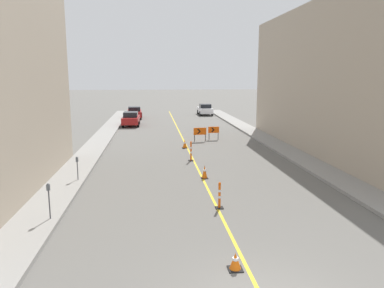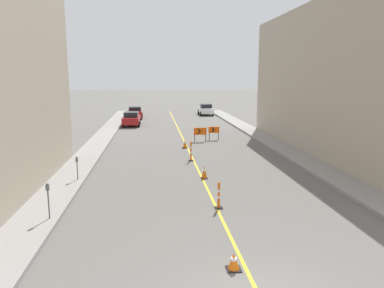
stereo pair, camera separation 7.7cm
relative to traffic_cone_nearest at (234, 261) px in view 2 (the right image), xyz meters
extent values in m
cube|color=gold|center=(0.37, 24.02, -0.25)|extent=(0.12, 51.77, 0.01)
cube|color=gray|center=(-6.87, 24.02, -0.17)|extent=(1.86, 51.77, 0.17)
cube|color=gray|center=(7.61, 24.02, -0.17)|extent=(1.86, 51.77, 0.17)
cube|color=tan|center=(11.54, 15.69, 5.04)|extent=(6.00, 25.19, 10.59)
cube|color=black|center=(0.00, 0.00, -0.24)|extent=(0.42, 0.42, 0.03)
cone|color=orange|center=(0.00, 0.00, 0.02)|extent=(0.34, 0.34, 0.49)
cylinder|color=white|center=(0.00, 0.00, 0.08)|extent=(0.18, 0.18, 0.08)
cube|color=black|center=(0.48, 9.89, -0.24)|extent=(0.37, 0.37, 0.03)
cone|color=orange|center=(0.48, 9.89, 0.13)|extent=(0.30, 0.30, 0.71)
cylinder|color=white|center=(0.48, 9.89, 0.22)|extent=(0.15, 0.15, 0.11)
cube|color=black|center=(0.16, 18.82, -0.24)|extent=(0.42, 0.42, 0.03)
cone|color=orange|center=(0.16, 18.82, 0.09)|extent=(0.34, 0.34, 0.63)
cylinder|color=white|center=(0.16, 18.82, 0.16)|extent=(0.18, 0.18, 0.10)
cube|color=black|center=(0.45, 5.13, -0.24)|extent=(0.33, 0.33, 0.04)
cylinder|color=#EF560C|center=(0.45, 5.13, 0.29)|extent=(0.10, 0.10, 1.02)
cylinder|color=white|center=(0.45, 5.13, 0.24)|extent=(0.12, 0.12, 0.10)
cylinder|color=white|center=(0.45, 5.13, 0.52)|extent=(0.12, 0.12, 0.10)
sphere|color=#EF560C|center=(0.45, 5.13, 0.84)|extent=(0.11, 0.11, 0.11)
cube|color=black|center=(0.18, 14.27, -0.24)|extent=(0.33, 0.33, 0.04)
cylinder|color=#EF560C|center=(0.18, 14.27, 0.38)|extent=(0.10, 0.10, 1.20)
cylinder|color=white|center=(0.18, 14.27, 0.32)|extent=(0.12, 0.12, 0.12)
cylinder|color=white|center=(0.18, 14.27, 0.64)|extent=(0.12, 0.12, 0.12)
sphere|color=#EF560C|center=(0.18, 14.27, 1.01)|extent=(0.11, 0.11, 0.11)
cube|color=#EF560C|center=(1.72, 21.65, 0.64)|extent=(1.11, 0.17, 0.61)
cube|color=black|center=(1.64, 21.61, 0.72)|extent=(0.30, 0.05, 0.30)
cube|color=black|center=(1.64, 21.61, 0.55)|extent=(0.30, 0.05, 0.30)
cylinder|color=black|center=(1.25, 21.65, 0.04)|extent=(0.06, 0.06, 0.59)
cylinder|color=black|center=(2.20, 21.65, 0.04)|extent=(0.06, 0.06, 0.59)
cube|color=#EF560C|center=(3.05, 22.44, 0.63)|extent=(0.96, 0.10, 0.55)
cube|color=black|center=(2.97, 22.40, 0.71)|extent=(0.28, 0.03, 0.28)
cube|color=black|center=(2.97, 22.40, 0.55)|extent=(0.28, 0.03, 0.28)
cylinder|color=black|center=(2.64, 22.44, 0.05)|extent=(0.06, 0.06, 0.61)
cylinder|color=black|center=(3.45, 22.44, 0.05)|extent=(0.06, 0.06, 0.61)
cube|color=maroon|center=(-4.74, 32.83, 0.43)|extent=(1.91, 4.34, 0.72)
cube|color=black|center=(-4.74, 32.61, 1.06)|extent=(1.58, 1.97, 0.55)
cylinder|color=black|center=(-5.60, 34.16, 0.07)|extent=(0.24, 0.65, 0.64)
cylinder|color=black|center=(-3.89, 34.16, 0.07)|extent=(0.24, 0.65, 0.64)
cylinder|color=black|center=(-5.60, 31.50, 0.07)|extent=(0.24, 0.65, 0.64)
cylinder|color=black|center=(-3.89, 31.50, 0.07)|extent=(0.24, 0.65, 0.64)
cube|color=maroon|center=(-4.68, 40.13, 0.43)|extent=(2.02, 4.39, 0.72)
cube|color=black|center=(-4.68, 39.92, 1.06)|extent=(1.63, 2.01, 0.55)
cylinder|color=black|center=(-5.53, 41.46, 0.07)|extent=(0.25, 0.65, 0.64)
cylinder|color=black|center=(-3.82, 41.46, 0.07)|extent=(0.25, 0.65, 0.64)
cylinder|color=black|center=(-5.53, 38.80, 0.07)|extent=(0.25, 0.65, 0.64)
cylinder|color=black|center=(-3.82, 38.80, 0.07)|extent=(0.25, 0.65, 0.64)
cube|color=silver|center=(5.30, 43.92, 0.43)|extent=(1.82, 4.31, 0.72)
cube|color=black|center=(5.30, 43.70, 1.06)|extent=(1.54, 1.94, 0.55)
cylinder|color=black|center=(4.44, 45.25, 0.07)|extent=(0.22, 0.64, 0.64)
cylinder|color=black|center=(6.15, 45.25, 0.07)|extent=(0.22, 0.64, 0.64)
cylinder|color=black|center=(4.44, 42.59, 0.07)|extent=(0.22, 0.64, 0.64)
cylinder|color=black|center=(6.15, 42.59, 0.07)|extent=(0.22, 0.64, 0.64)
cylinder|color=#4C4C51|center=(-6.29, 4.23, 0.48)|extent=(0.05, 0.05, 1.12)
cube|color=#565B60|center=(-6.29, 4.23, 1.15)|extent=(0.12, 0.10, 0.22)
sphere|color=#565B60|center=(-6.29, 4.23, 1.26)|extent=(0.11, 0.11, 0.11)
cylinder|color=#4C4C51|center=(-6.29, 9.75, 0.40)|extent=(0.05, 0.05, 0.96)
cube|color=#565B60|center=(-6.29, 9.75, 0.99)|extent=(0.12, 0.10, 0.22)
sphere|color=#565B60|center=(-6.29, 9.75, 1.10)|extent=(0.11, 0.11, 0.11)
camera|label=1|loc=(-2.32, -9.88, 5.30)|focal=35.00mm
camera|label=2|loc=(-2.24, -9.89, 5.30)|focal=35.00mm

